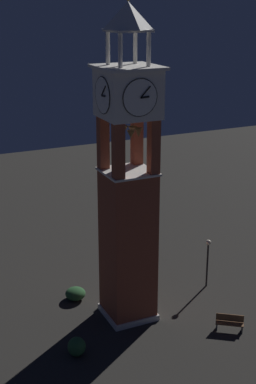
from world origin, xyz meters
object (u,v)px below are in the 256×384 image
(clock_tower, at_px, (128,196))
(park_bench, at_px, (230,322))
(lamp_post, at_px, (208,254))
(trash_bin, at_px, (125,275))

(clock_tower, xyz_separation_m, park_bench, (-4.00, -4.63, -7.20))
(park_bench, bearing_deg, lamp_post, -17.88)
(clock_tower, relative_size, lamp_post, 5.45)
(park_bench, height_order, trash_bin, park_bench)
(clock_tower, height_order, park_bench, clock_tower)
(lamp_post, height_order, trash_bin, lamp_post)
(park_bench, xyz_separation_m, trash_bin, (7.99, 3.00, -0.08))
(park_bench, relative_size, lamp_post, 0.46)
(park_bench, distance_m, trash_bin, 8.54)
(lamp_post, bearing_deg, trash_bin, 57.13)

